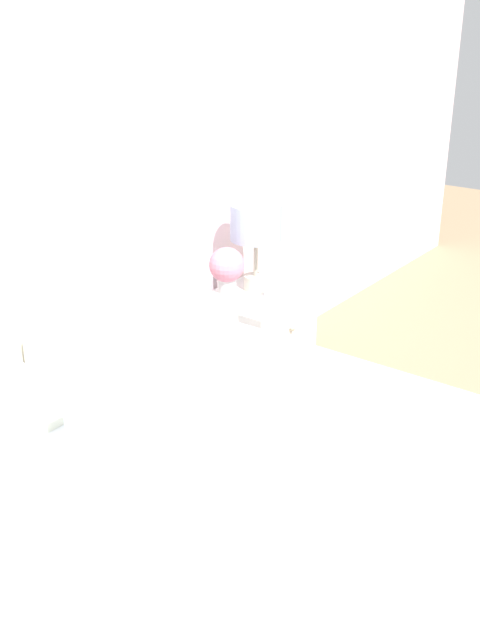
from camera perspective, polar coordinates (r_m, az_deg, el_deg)
ground_plane at (r=3.05m, az=-16.48°, el=-13.05°), size 12.00×12.00×0.00m
bed at (r=2.28m, az=-1.28°, el=-16.72°), size 1.85×2.16×1.20m
nightstand at (r=3.53m, az=1.14°, el=-1.96°), size 0.46×0.42×0.51m
table_lamp at (r=3.41m, az=1.22°, el=7.07°), size 0.23×0.23×0.41m
flower_vase at (r=3.28m, az=-0.99°, el=3.84°), size 0.16×0.16×0.26m
teacup at (r=3.39m, az=2.47°, el=2.12°), size 0.10×0.10×0.06m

